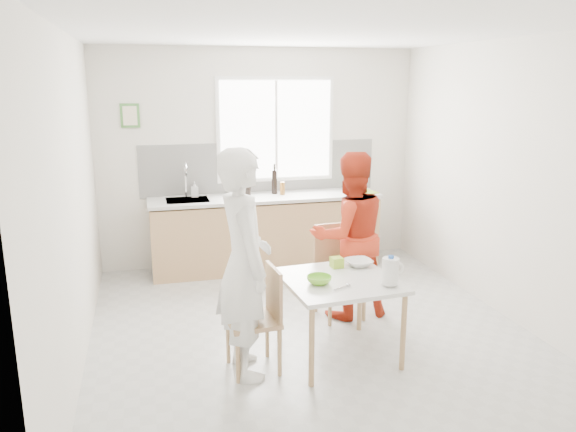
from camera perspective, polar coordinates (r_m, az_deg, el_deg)
name	(u,v)px	position (r m, az deg, el deg)	size (l,w,h in m)	color
ground	(310,332)	(5.39, 2.29, -11.69)	(4.50, 4.50, 0.00)	#B7B7B2
room_shell	(312,158)	(4.92, 2.47, 5.92)	(4.50, 4.50, 4.50)	silver
window	(276,130)	(7.10, -1.25, 8.76)	(1.50, 0.06, 1.30)	white
backsplash	(260,168)	(7.13, -2.82, 4.92)	(3.00, 0.02, 0.65)	white
picture_frame	(130,116)	(6.91, -15.76, 9.78)	(0.22, 0.03, 0.28)	#47843C
kitchen_counter	(266,235)	(7.02, -2.29, -1.96)	(2.84, 0.64, 1.37)	tan
dining_table	(339,287)	(4.75, 5.20, -7.18)	(0.97, 0.97, 0.69)	silver
chair_left	(261,314)	(4.58, -2.81, -9.94)	(0.43, 0.43, 0.86)	tan
chair_far	(337,266)	(5.62, 5.05, -5.09)	(0.45, 0.45, 0.91)	tan
person_white	(244,264)	(4.39, -4.49, -4.89)	(0.66, 0.44, 1.82)	white
person_red	(349,236)	(5.52, 6.25, -2.00)	(0.80, 0.62, 1.65)	red
bowl_green	(319,280)	(4.59, 3.19, -6.49)	(0.20, 0.20, 0.06)	#77CB2F
bowl_white	(359,263)	(5.05, 7.19, -4.74)	(0.24, 0.24, 0.06)	white
milk_jug	(391,271)	(4.58, 10.40, -5.48)	(0.19, 0.13, 0.24)	white
green_box	(337,262)	(4.99, 4.97, -4.71)	(0.10, 0.10, 0.09)	#99C82E
spoon	(341,288)	(4.50, 5.43, -7.27)	(0.01, 0.01, 0.16)	#A5A5AA
cutting_board	(362,192)	(7.14, 7.53, 2.40)	(0.35, 0.25, 0.01)	#8EBF2C
wine_bottle_a	(248,182)	(6.92, -4.12, 3.42)	(0.07, 0.07, 0.32)	black
wine_bottle_b	(274,182)	(7.00, -1.39, 3.48)	(0.07, 0.07, 0.30)	black
jar_amber	(282,188)	(6.95, -0.57, 2.82)	(0.06, 0.06, 0.16)	brown
soap_bottle	(195,189)	(6.92, -9.47, 2.70)	(0.08, 0.09, 0.19)	#999999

